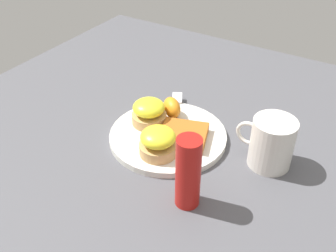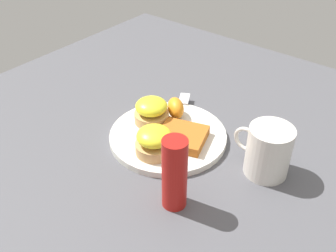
% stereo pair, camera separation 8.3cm
% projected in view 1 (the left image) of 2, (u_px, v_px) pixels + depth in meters
% --- Properties ---
extents(ground_plane, '(1.10, 1.10, 0.00)m').
position_uv_depth(ground_plane, '(168.00, 139.00, 0.86)').
color(ground_plane, '#4C4C51').
extents(plate, '(0.25, 0.25, 0.01)m').
position_uv_depth(plate, '(168.00, 136.00, 0.85)').
color(plate, silver).
rests_on(plate, ground_plane).
extents(sandwich_benedict_left, '(0.08, 0.08, 0.06)m').
position_uv_depth(sandwich_benedict_left, '(149.00, 112.00, 0.86)').
color(sandwich_benedict_left, tan).
rests_on(sandwich_benedict_left, plate).
extents(sandwich_benedict_right, '(0.08, 0.08, 0.06)m').
position_uv_depth(sandwich_benedict_right, '(158.00, 142.00, 0.78)').
color(sandwich_benedict_right, tan).
rests_on(sandwich_benedict_right, plate).
extents(hashbrown_patty, '(0.12, 0.11, 0.02)m').
position_uv_depth(hashbrown_patty, '(184.00, 135.00, 0.83)').
color(hashbrown_patty, '#AF5D1E').
rests_on(hashbrown_patty, plate).
extents(orange_wedge, '(0.07, 0.07, 0.04)m').
position_uv_depth(orange_wedge, '(172.00, 108.00, 0.89)').
color(orange_wedge, orange).
rests_on(orange_wedge, plate).
extents(fork, '(0.13, 0.21, 0.00)m').
position_uv_depth(fork, '(176.00, 115.00, 0.90)').
color(fork, silver).
rests_on(fork, plate).
extents(cup, '(0.12, 0.08, 0.10)m').
position_uv_depth(cup, '(271.00, 143.00, 0.76)').
color(cup, silver).
rests_on(cup, ground_plane).
extents(condiment_bottle, '(0.04, 0.04, 0.14)m').
position_uv_depth(condiment_bottle, '(188.00, 173.00, 0.66)').
color(condiment_bottle, '#B21914').
rests_on(condiment_bottle, ground_plane).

